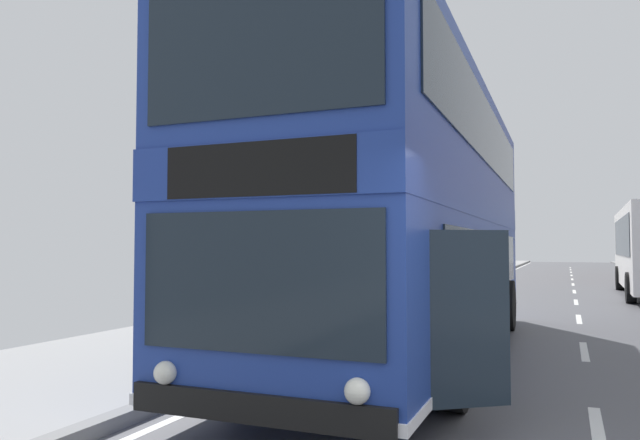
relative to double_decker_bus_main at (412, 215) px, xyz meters
The scene contains 1 object.
double_decker_bus_main is the anchor object (origin of this frame).
Camera 1 is at (-0.24, -3.58, 1.74)m, focal length 33.52 mm.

